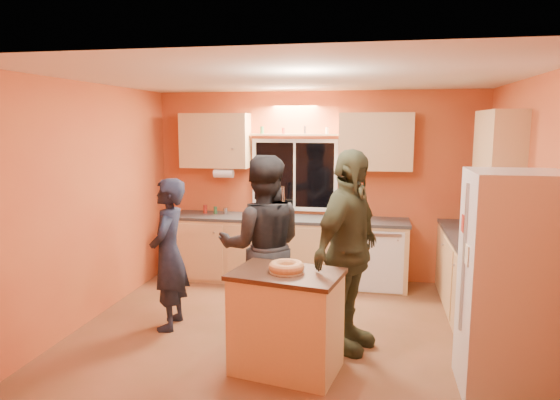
% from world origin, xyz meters
% --- Properties ---
extents(ground, '(4.50, 4.50, 0.00)m').
position_xyz_m(ground, '(0.00, 0.00, 0.00)').
color(ground, brown).
rests_on(ground, ground).
extents(room_shell, '(4.54, 4.04, 2.61)m').
position_xyz_m(room_shell, '(0.12, 0.41, 1.62)').
color(room_shell, '#CB6634').
rests_on(room_shell, ground).
extents(back_counter, '(4.23, 0.62, 0.90)m').
position_xyz_m(back_counter, '(0.01, 1.70, 0.45)').
color(back_counter, '#DAB372').
rests_on(back_counter, ground).
extents(right_counter, '(0.62, 1.84, 0.90)m').
position_xyz_m(right_counter, '(1.95, 0.50, 0.45)').
color(right_counter, '#DAB372').
rests_on(right_counter, ground).
extents(refrigerator, '(0.72, 0.70, 1.80)m').
position_xyz_m(refrigerator, '(1.89, -0.80, 0.90)').
color(refrigerator, silver).
rests_on(refrigerator, ground).
extents(island, '(1.03, 0.79, 0.90)m').
position_xyz_m(island, '(0.08, -0.78, 0.45)').
color(island, '#DAB372').
rests_on(island, ground).
extents(bundt_pastry, '(0.31, 0.31, 0.09)m').
position_xyz_m(bundt_pastry, '(0.08, -0.78, 0.94)').
color(bundt_pastry, tan).
rests_on(bundt_pastry, island).
extents(person_left, '(0.45, 0.62, 1.60)m').
position_xyz_m(person_left, '(-1.31, -0.07, 0.80)').
color(person_left, black).
rests_on(person_left, ground).
extents(person_center, '(1.04, 0.90, 1.85)m').
position_xyz_m(person_center, '(-0.30, -0.05, 0.93)').
color(person_center, black).
rests_on(person_center, ground).
extents(person_right, '(0.88, 1.22, 1.93)m').
position_xyz_m(person_right, '(0.58, -0.23, 0.96)').
color(person_right, '#393C26').
rests_on(person_right, ground).
extents(mixing_bowl, '(0.44, 0.44, 0.09)m').
position_xyz_m(mixing_bowl, '(0.47, 1.67, 0.95)').
color(mixing_bowl, black).
rests_on(mixing_bowl, back_counter).
extents(utensil_crock, '(0.14, 0.14, 0.17)m').
position_xyz_m(utensil_crock, '(-0.41, 1.75, 0.99)').
color(utensil_crock, beige).
rests_on(utensil_crock, back_counter).
extents(potted_plant, '(0.32, 0.29, 0.29)m').
position_xyz_m(potted_plant, '(2.00, -0.02, 1.04)').
color(potted_plant, gray).
rests_on(potted_plant, right_counter).
extents(red_box, '(0.18, 0.15, 0.07)m').
position_xyz_m(red_box, '(2.01, 1.30, 0.94)').
color(red_box, '#A12318').
rests_on(red_box, right_counter).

